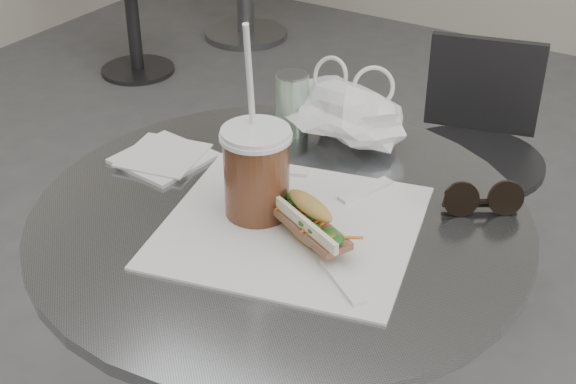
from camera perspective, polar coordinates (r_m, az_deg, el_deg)
The scene contains 10 objects.
cafe_table at distance 1.38m, azimuth -0.50°, elevation -11.06°, with size 0.76×0.76×0.74m.
chair_far at distance 2.12m, azimuth 12.54°, elevation -0.23°, with size 0.36×0.39×0.69m.
bg_chair at distance 3.52m, azimuth -11.60°, elevation 12.78°, with size 0.36×0.39×0.68m.
sandwich_paper at distance 1.18m, azimuth 0.19°, elevation -2.44°, with size 0.36×0.34×0.00m, color white.
banh_mi at distance 1.13m, azimuth 1.46°, elevation -2.08°, with size 0.20×0.15×0.07m.
iced_coffee at distance 1.17m, azimuth -2.25°, elevation 1.47°, with size 0.11×0.11×0.31m.
sunglasses at distance 1.24m, azimuth 13.67°, elevation -0.61°, with size 0.11×0.09×0.05m.
plastic_bag at distance 1.39m, azimuth 4.10°, elevation 5.53°, with size 0.20×0.16×0.10m, color white, non-canonical shape.
napkin_stack at distance 1.37m, azimuth -8.85°, elevation 2.46°, with size 0.15×0.15×0.01m.
drink_can at distance 1.42m, azimuth 0.30°, elevation 6.32°, with size 0.06×0.06×0.11m.
Camera 1 is at (0.55, -0.66, 1.40)m, focal length 50.00 mm.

